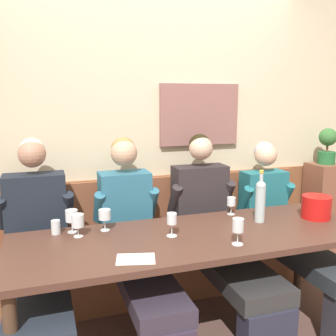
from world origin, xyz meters
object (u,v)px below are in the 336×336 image
(person_center_right_seat, at_px, (135,237))
(potted_plant, at_px, (327,145))
(person_right_seat, at_px, (217,231))
(ice_bucket, at_px, (316,207))
(water_tumbler_left, at_px, (56,227))
(person_center_left_seat, at_px, (37,250))
(wall_bench, at_px, (163,260))
(wine_glass_center_rear, at_px, (78,222))
(wine_glass_right_end, at_px, (172,220))
(wine_glass_mid_right, at_px, (105,216))
(wine_glass_left_end, at_px, (231,202))
(wine_bottle_clear_water, at_px, (260,200))
(dining_table, at_px, (194,246))
(person_left_seat, at_px, (287,226))
(wine_glass_mid_left, at_px, (72,216))
(wine_glass_by_bottle, at_px, (238,227))

(person_center_right_seat, xyz_separation_m, potted_plant, (1.92, 0.37, 0.52))
(person_right_seat, relative_size, ice_bucket, 6.31)
(ice_bucket, height_order, water_tumbler_left, ice_bucket)
(person_center_left_seat, bearing_deg, person_right_seat, -0.38)
(wall_bench, xyz_separation_m, person_center_left_seat, (-0.96, -0.35, 0.35))
(ice_bucket, xyz_separation_m, wine_glass_center_rear, (-1.68, 0.16, 0.02))
(wine_glass_right_end, xyz_separation_m, potted_plant, (1.75, 0.67, 0.32))
(wall_bench, xyz_separation_m, wine_glass_center_rear, (-0.71, -0.46, 0.55))
(person_right_seat, height_order, water_tumbler_left, person_right_seat)
(wine_glass_mid_right, relative_size, wine_glass_left_end, 1.08)
(wine_glass_right_end, height_order, water_tumbler_left, wine_glass_right_end)
(ice_bucket, relative_size, wine_glass_right_end, 1.37)
(person_center_left_seat, distance_m, water_tumbler_left, 0.20)
(person_center_left_seat, height_order, person_right_seat, person_center_left_seat)
(person_center_left_seat, xyz_separation_m, person_center_right_seat, (0.65, 0.01, 0.01))
(ice_bucket, relative_size, wine_bottle_clear_water, 0.56)
(person_right_seat, xyz_separation_m, wine_glass_center_rear, (-1.02, -0.11, 0.21))
(wine_bottle_clear_water, bearing_deg, water_tumbler_left, 171.67)
(water_tumbler_left, bearing_deg, wall_bench, 23.46)
(dining_table, bearing_deg, wine_glass_left_end, 35.79)
(person_left_seat, distance_m, wine_glass_center_rear, 1.64)
(wine_bottle_clear_water, bearing_deg, dining_table, -170.31)
(dining_table, height_order, person_right_seat, person_right_seat)
(dining_table, height_order, ice_bucket, ice_bucket)
(person_center_left_seat, relative_size, person_left_seat, 1.08)
(person_center_left_seat, height_order, wine_glass_mid_left, person_center_left_seat)
(wall_bench, relative_size, water_tumbler_left, 28.85)
(person_left_seat, xyz_separation_m, wine_glass_mid_right, (-1.45, -0.03, 0.25))
(wine_glass_mid_right, bearing_deg, wine_glass_left_end, 2.94)
(wine_glass_mid_right, bearing_deg, wine_bottle_clear_water, -8.83)
(person_center_left_seat, bearing_deg, person_left_seat, -0.87)
(person_left_seat, distance_m, potted_plant, 0.99)
(ice_bucket, xyz_separation_m, wine_glass_left_end, (-0.55, 0.27, 0.01))
(wall_bench, relative_size, potted_plant, 7.88)
(potted_plant, bearing_deg, person_center_left_seat, -171.59)
(wine_glass_center_rear, height_order, wine_glass_left_end, wine_glass_center_rear)
(ice_bucket, bearing_deg, person_center_left_seat, 171.90)
(wall_bench, relative_size, wine_glass_by_bottle, 16.18)
(person_right_seat, distance_m, wine_glass_right_end, 0.58)
(water_tumbler_left, bearing_deg, person_center_left_seat, 171.14)
(wine_bottle_clear_water, distance_m, wine_glass_mid_right, 1.08)
(wine_bottle_clear_water, relative_size, potted_plant, 1.12)
(person_left_seat, bearing_deg, person_center_right_seat, 178.02)
(wall_bench, relative_size, person_center_left_seat, 1.97)
(wine_glass_mid_left, bearing_deg, water_tumbler_left, 178.14)
(person_center_right_seat, distance_m, wine_glass_center_rear, 0.46)
(wine_glass_mid_left, bearing_deg, person_center_right_seat, 4.92)
(ice_bucket, distance_m, wine_glass_mid_left, 1.73)
(wine_glass_by_bottle, bearing_deg, wine_glass_center_rear, 154.09)
(dining_table, relative_size, person_right_seat, 1.77)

